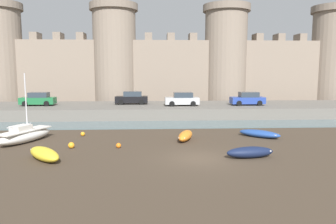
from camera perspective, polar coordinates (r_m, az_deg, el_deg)
The scene contains 16 objects.
ground_plane at distance 21.54m, azimuth 5.35°, elevation -8.06°, with size 160.00×160.00×0.00m, color #423528.
water_channel at distance 34.15m, azimuth 2.21°, elevation -2.18°, with size 80.00×4.50×0.10m, color slate.
quay_road at distance 41.21m, azimuth 1.31°, elevation 0.36°, with size 63.43×10.00×1.37m, color #666059.
castle at distance 51.13m, azimuth 0.46°, elevation 8.70°, with size 58.65×7.21×18.51m.
sailboat_midflat_left at distance 28.35m, azimuth -23.64°, elevation -3.70°, with size 3.50×5.40×5.47m.
rowboat_near_channel_right at distance 22.15m, azimuth 14.08°, elevation -6.78°, with size 3.28×1.38×0.74m.
rowboat_foreground_right at distance 22.41m, azimuth -20.75°, elevation -6.81°, with size 3.14×3.42×0.79m.
rowboat_midflat_right at distance 26.78m, azimuth 3.05°, elevation -4.11°, with size 1.87×3.28×0.75m.
rowboat_midflat_centre at distance 28.99m, azimuth 15.64°, elevation -3.62°, with size 3.47×3.19×0.62m.
mooring_buoy_off_centre at distance 29.38m, azimuth -14.63°, elevation -3.72°, with size 0.37×0.37×0.37m, color orange.
mooring_buoy_mid_mud at distance 24.45m, azimuth -8.61°, elevation -5.78°, with size 0.37×0.37×0.37m, color orange.
mooring_buoy_near_shore at distance 25.08m, azimuth -16.50°, elevation -5.58°, with size 0.46×0.46×0.46m, color orange.
car_quay_west at distance 39.85m, azimuth 2.49°, elevation 2.23°, with size 4.12×1.91×1.62m.
car_quay_centre_west at distance 41.88m, azimuth -6.32°, elevation 2.44°, with size 4.12×1.91×1.62m.
car_quay_centre_east at distance 41.59m, azimuth 13.71°, elevation 2.24°, with size 4.12×1.91×1.62m.
car_quay_east at distance 42.99m, azimuth -21.68°, elevation 2.09°, with size 4.12×1.91×1.62m.
Camera 1 is at (-3.06, -20.53, 5.73)m, focal length 35.00 mm.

